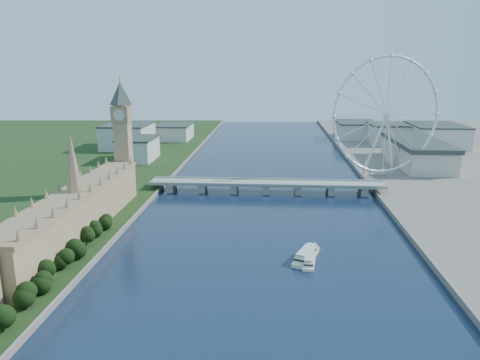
# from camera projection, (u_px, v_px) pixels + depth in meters

# --- Properties ---
(tree_row) EXTENTS (9.28, 217.28, 20.88)m
(tree_row) POSITION_uv_depth(u_px,v_px,m) (28.00, 291.00, 228.85)
(tree_row) COLOR black
(tree_row) RESTS_ON ground
(parliament_range) EXTENTS (24.00, 200.00, 70.00)m
(parliament_range) POSITION_uv_depth(u_px,v_px,m) (77.00, 212.00, 320.61)
(parliament_range) COLOR tan
(parliament_range) RESTS_ON ground
(big_ben) EXTENTS (20.02, 20.02, 110.00)m
(big_ben) POSITION_uv_depth(u_px,v_px,m) (122.00, 123.00, 413.85)
(big_ben) COLOR tan
(big_ben) RESTS_ON ground
(westminster_bridge) EXTENTS (220.00, 22.00, 9.50)m
(westminster_bridge) POSITION_uv_depth(u_px,v_px,m) (266.00, 185.00, 440.62)
(westminster_bridge) COLOR gray
(westminster_bridge) RESTS_ON ground
(london_eye) EXTENTS (113.60, 39.12, 124.30)m
(london_eye) POSITION_uv_depth(u_px,v_px,m) (387.00, 116.00, 471.32)
(london_eye) COLOR silver
(london_eye) RESTS_ON ground
(county_hall) EXTENTS (54.00, 144.00, 35.00)m
(county_hall) POSITION_uv_depth(u_px,v_px,m) (415.00, 166.00, 556.18)
(county_hall) COLOR beige
(county_hall) RESTS_ON ground
(city_skyline) EXTENTS (505.00, 280.00, 32.00)m
(city_skyline) POSITION_uv_depth(u_px,v_px,m) (296.00, 135.00, 687.51)
(city_skyline) COLOR beige
(city_skyline) RESTS_ON ground
(tour_boat_near) EXTENTS (10.47, 27.58, 5.91)m
(tour_boat_near) POSITION_uv_depth(u_px,v_px,m) (309.00, 264.00, 281.80)
(tour_boat_near) COLOR silver
(tour_boat_near) RESTS_ON ground
(tour_boat_far) EXTENTS (20.25, 33.49, 7.27)m
(tour_boat_far) POSITION_uv_depth(u_px,v_px,m) (306.00, 260.00, 287.98)
(tour_boat_far) COLOR beige
(tour_boat_far) RESTS_ON ground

